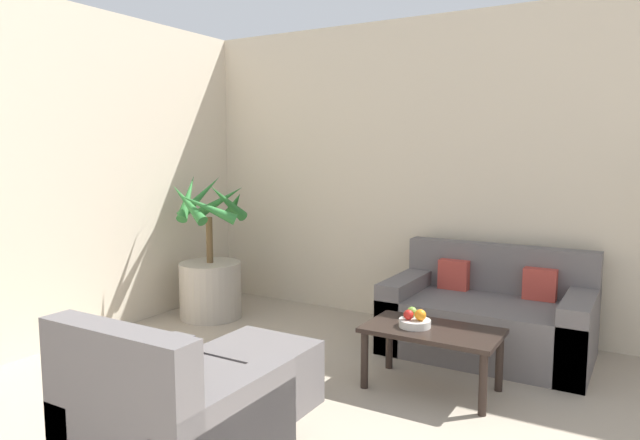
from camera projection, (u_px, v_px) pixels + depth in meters
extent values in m
cube|color=beige|center=(546.00, 176.00, 4.53)|extent=(8.09, 0.06, 2.70)
cylinder|color=#ADA393|center=(211.00, 290.00, 5.30)|extent=(0.57, 0.57, 0.52)
cylinder|color=brown|center=(209.00, 240.00, 5.25)|extent=(0.06, 0.06, 0.42)
cone|color=#2D7533|center=(227.00, 202.00, 5.09)|extent=(0.10, 0.49, 0.39)
cone|color=#2D7533|center=(235.00, 204.00, 5.29)|extent=(0.47, 0.41, 0.32)
cone|color=#2D7533|center=(220.00, 201.00, 5.42)|extent=(0.52, 0.21, 0.35)
cone|color=#2D7533|center=(200.00, 196.00, 5.36)|extent=(0.29, 0.46, 0.43)
cone|color=#2D7533|center=(188.00, 197.00, 5.22)|extent=(0.29, 0.45, 0.44)
cone|color=#2D7533|center=(188.00, 203.00, 5.04)|extent=(0.51, 0.21, 0.37)
cone|color=#2D7533|center=(207.00, 208.00, 4.97)|extent=(0.47, 0.41, 0.32)
cube|color=#605B5B|center=(486.00, 327.00, 4.33)|extent=(1.48, 0.87, 0.42)
cube|color=#605B5B|center=(499.00, 268.00, 4.58)|extent=(1.48, 0.16, 0.38)
cube|color=#605B5B|center=(407.00, 308.00, 4.65)|extent=(0.20, 0.87, 0.54)
cube|color=#605B5B|center=(579.00, 334.00, 4.00)|extent=(0.20, 0.87, 0.54)
cube|color=#B23D33|center=(454.00, 274.00, 4.66)|extent=(0.24, 0.12, 0.24)
cube|color=#B23D33|center=(540.00, 284.00, 4.32)|extent=(0.24, 0.12, 0.24)
cylinder|color=black|center=(365.00, 360.00, 3.72)|extent=(0.05, 0.05, 0.38)
cylinder|color=black|center=(483.00, 384.00, 3.33)|extent=(0.05, 0.05, 0.38)
cylinder|color=black|center=(389.00, 342.00, 4.06)|extent=(0.05, 0.05, 0.38)
cylinder|color=black|center=(499.00, 363.00, 3.67)|extent=(0.05, 0.05, 0.38)
cube|color=black|center=(432.00, 331.00, 3.67)|extent=(0.86, 0.49, 0.03)
cylinder|color=beige|center=(415.00, 323.00, 3.70)|extent=(0.21, 0.21, 0.05)
sphere|color=red|center=(408.00, 315.00, 3.69)|extent=(0.07, 0.07, 0.07)
sphere|color=olive|center=(412.00, 312.00, 3.75)|extent=(0.07, 0.07, 0.07)
sphere|color=orange|center=(420.00, 315.00, 3.67)|extent=(0.07, 0.07, 0.07)
cube|color=#605B5B|center=(177.00, 427.00, 2.78)|extent=(0.84, 0.84, 0.40)
cube|color=#605B5B|center=(118.00, 372.00, 2.45)|extent=(0.84, 0.16, 0.39)
cube|color=#605B5B|center=(129.00, 402.00, 2.95)|extent=(0.16, 0.84, 0.50)
cube|color=#605B5B|center=(231.00, 435.00, 2.60)|extent=(0.16, 0.84, 0.50)
cube|color=#605B5B|center=(260.00, 376.00, 3.44)|extent=(0.60, 0.53, 0.39)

